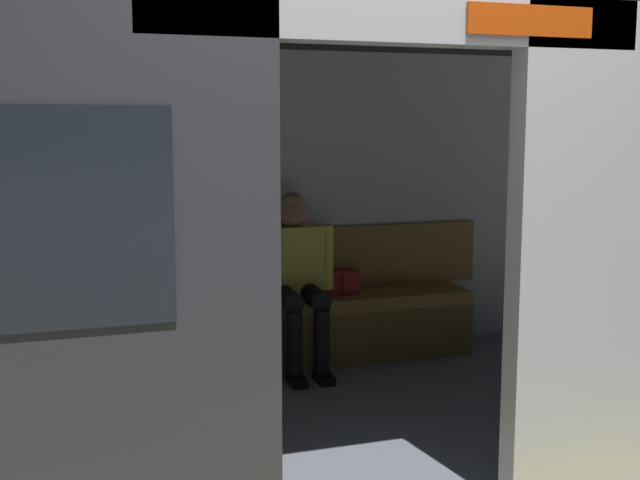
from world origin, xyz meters
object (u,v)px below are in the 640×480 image
train_car (292,150)px  bench_seat (258,318)px  person_seated (296,269)px  handbag (338,282)px  grab_pole_door (265,262)px  book (236,299)px

train_car → bench_seat: (-0.07, -1.04, -1.16)m
person_seated → handbag: (-0.35, -0.12, -0.13)m
train_car → handbag: 1.61m
bench_seat → grab_pole_door: grab_pole_door is taller
train_car → grab_pole_door: (0.38, 0.85, -0.44)m
person_seated → bench_seat: bearing=-11.7°
grab_pole_door → handbag: bearing=-118.1°
train_car → bench_seat: size_ratio=2.08×
train_car → handbag: bearing=-121.1°
train_car → handbag: (-0.67, -1.11, -0.96)m
bench_seat → person_seated: bearing=168.3°
train_car → grab_pole_door: size_ratio=3.00×
bench_seat → handbag: size_ratio=11.86×
bench_seat → grab_pole_door: bearing=76.6°
handbag → grab_pole_door: bearing=61.9°
person_seated → book: (0.39, -0.12, -0.20)m
person_seated → train_car: bearing=71.9°
handbag → bench_seat: bearing=6.6°
grab_pole_door → person_seated: bearing=-110.9°
train_car → handbag: size_ratio=24.62×
handbag → grab_pole_door: grab_pole_door is taller
train_car → bench_seat: train_car is taller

